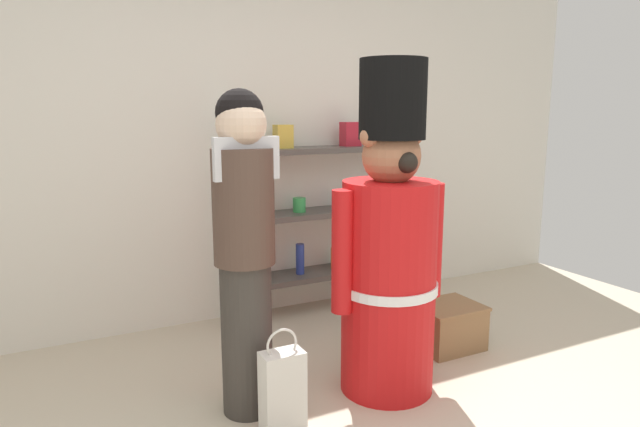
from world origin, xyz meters
The scene contains 6 objects.
back_wall centered at (0.00, 2.20, 1.30)m, with size 6.40×0.12×2.60m, color silver.
merchandise_shelf centered at (0.64, 1.98, 0.78)m, with size 1.27×0.35×1.57m.
teddy_bear_guard centered at (0.42, 0.71, 0.76)m, with size 0.68×0.52×1.76m.
person_shopper centered at (-0.34, 0.83, 0.88)m, with size 0.31×0.30×1.61m.
shopping_bag centered at (-0.26, 0.59, 0.20)m, with size 0.20×0.12×0.51m.
display_crate centered at (1.06, 0.97, 0.14)m, with size 0.41×0.35×0.29m.
Camera 1 is at (-1.21, -1.67, 1.51)m, focal length 31.25 mm.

